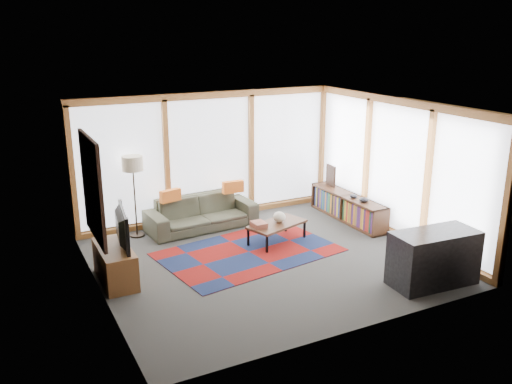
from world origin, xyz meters
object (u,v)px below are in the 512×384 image
sofa (201,213)px  tv_console (115,264)px  bookshelf (348,207)px  bar_counter (434,258)px  coffee_table (277,233)px  television (117,228)px  floor_lamp (135,197)px

sofa → tv_console: 2.60m
bookshelf → bar_counter: size_ratio=1.61×
sofa → bar_counter: size_ratio=1.62×
coffee_table → tv_console: size_ratio=0.98×
tv_console → television: television is taller
sofa → bookshelf: 2.98m
sofa → bookshelf: (2.84, -0.91, -0.05)m
sofa → coffee_table: 1.63m
bar_counter → bookshelf: bearing=82.9°
bar_counter → tv_console: bearing=156.0°
bookshelf → television: television is taller
bookshelf → sofa: bearing=162.3°
television → floor_lamp: bearing=-15.1°
floor_lamp → bookshelf: (4.10, -1.06, -0.51)m
sofa → television: 2.56m
floor_lamp → coffee_table: (2.22, -1.47, -0.59)m
bookshelf → television: bearing=-172.4°
floor_lamp → bookshelf: size_ratio=0.72×
tv_console → television: (0.08, 0.05, 0.57)m
floor_lamp → bookshelf: 4.26m
coffee_table → sofa: bearing=126.3°
sofa → floor_lamp: 1.34m
bar_counter → sofa: bearing=124.1°
floor_lamp → tv_console: size_ratio=1.38×
floor_lamp → coffee_table: 2.72m
tv_console → bar_counter: 4.89m
coffee_table → bar_counter: bar_counter is taller
floor_lamp → tv_console: floor_lamp is taller
television → bar_counter: television is taller
floor_lamp → television: size_ratio=1.52×
coffee_table → bookshelf: 1.93m
bookshelf → television: (-4.81, -0.64, 0.59)m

